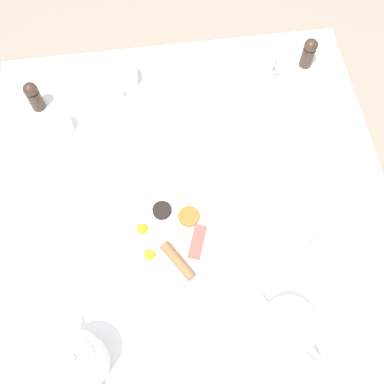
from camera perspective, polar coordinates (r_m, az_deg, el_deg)
ground_plane at (r=1.90m, az=0.00°, el=-9.49°), size 8.00×8.00×0.00m
table at (r=1.28m, az=0.00°, el=-1.56°), size 1.09×1.08×0.72m
breakfast_plate at (r=1.17m, az=-2.91°, el=-5.78°), size 0.28×0.28×0.04m
teapot_near at (r=1.09m, az=11.95°, el=-16.56°), size 0.19×0.13×0.14m
teapot_far at (r=1.09m, az=-14.18°, el=-20.23°), size 0.22×0.12×0.14m
teacup_with_saucer_left at (r=1.46m, az=8.61°, el=15.85°), size 0.16×0.16×0.06m
teacup_with_saucer_right at (r=1.42m, az=-8.71°, el=14.11°), size 0.16×0.16×0.06m
water_glass_tall at (r=1.15m, az=16.09°, el=-8.00°), size 0.08×0.08×0.12m
creamer_jug at (r=1.36m, az=-16.28°, el=8.30°), size 0.08×0.06×0.05m
pepper_grinder at (r=1.48m, az=14.61°, el=16.79°), size 0.04×0.04×0.10m
salt_grinder at (r=1.41m, az=-19.48°, el=11.45°), size 0.04×0.04×0.10m
napkin_folded at (r=1.27m, az=-13.78°, el=0.19°), size 0.16×0.13×0.01m
fork_by_plate at (r=1.32m, az=14.04°, el=4.22°), size 0.19×0.05×0.00m
knife_by_plate at (r=1.42m, az=-0.18°, el=13.23°), size 0.21×0.06×0.00m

